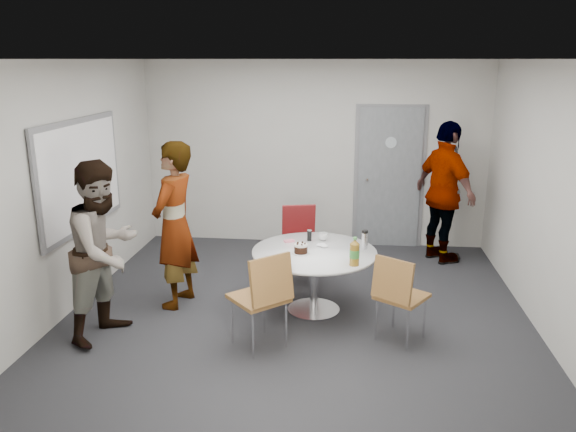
# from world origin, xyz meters

# --- Properties ---
(floor) EXTENTS (5.00, 5.00, 0.00)m
(floor) POSITION_xyz_m (0.00, 0.00, 0.00)
(floor) COLOR black
(floor) RESTS_ON ground
(ceiling) EXTENTS (5.00, 5.00, 0.00)m
(ceiling) POSITION_xyz_m (0.00, 0.00, 2.70)
(ceiling) COLOR silver
(ceiling) RESTS_ON wall_back
(wall_back) EXTENTS (5.00, 0.00, 5.00)m
(wall_back) POSITION_xyz_m (0.00, 2.50, 1.35)
(wall_back) COLOR #B7B4AE
(wall_back) RESTS_ON floor
(wall_left) EXTENTS (0.00, 5.00, 5.00)m
(wall_left) POSITION_xyz_m (-2.50, 0.00, 1.35)
(wall_left) COLOR #B7B4AE
(wall_left) RESTS_ON floor
(wall_right) EXTENTS (0.00, 5.00, 5.00)m
(wall_right) POSITION_xyz_m (2.50, 0.00, 1.35)
(wall_right) COLOR #B7B4AE
(wall_right) RESTS_ON floor
(wall_front) EXTENTS (5.00, 0.00, 5.00)m
(wall_front) POSITION_xyz_m (0.00, -2.50, 1.35)
(wall_front) COLOR #B7B4AE
(wall_front) RESTS_ON floor
(door) EXTENTS (1.02, 0.17, 2.12)m
(door) POSITION_xyz_m (1.10, 2.48, 1.03)
(door) COLOR slate
(door) RESTS_ON wall_back
(whiteboard) EXTENTS (0.04, 1.90, 1.25)m
(whiteboard) POSITION_xyz_m (-2.46, 0.20, 1.45)
(whiteboard) COLOR slate
(whiteboard) RESTS_ON wall_left
(table) EXTENTS (1.35, 1.35, 1.00)m
(table) POSITION_xyz_m (0.20, 0.05, 0.61)
(table) COLOR white
(table) RESTS_ON floor
(chair_near_left) EXTENTS (0.68, 0.68, 0.98)m
(chair_near_left) POSITION_xyz_m (-0.23, -0.86, 0.60)
(chair_near_left) COLOR brown
(chair_near_left) RESTS_ON floor
(chair_near_right) EXTENTS (0.60, 0.62, 0.90)m
(chair_near_right) POSITION_xyz_m (1.02, -0.57, 0.55)
(chair_near_right) COLOR brown
(chair_near_right) RESTS_ON floor
(chair_far) EXTENTS (0.53, 0.57, 0.93)m
(chair_far) POSITION_xyz_m (-0.07, 1.04, 0.57)
(chair_far) COLOR maroon
(chair_far) RESTS_ON floor
(person_main) EXTENTS (0.57, 0.75, 1.86)m
(person_main) POSITION_xyz_m (-1.37, 0.08, 0.93)
(person_main) COLOR #A5C6EA
(person_main) RESTS_ON floor
(person_left) EXTENTS (0.92, 1.04, 1.79)m
(person_left) POSITION_xyz_m (-1.83, -0.72, 0.90)
(person_left) COLOR white
(person_left) RESTS_ON floor
(person_right) EXTENTS (0.97, 1.21, 1.93)m
(person_right) POSITION_xyz_m (1.81, 1.87, 0.96)
(person_right) COLOR black
(person_right) RESTS_ON floor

